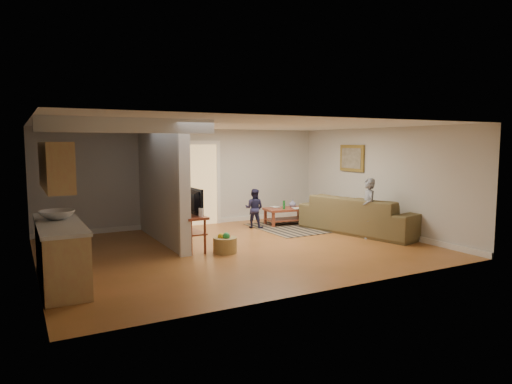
% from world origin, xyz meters
% --- Properties ---
extents(ground, '(7.50, 7.50, 0.00)m').
position_xyz_m(ground, '(0.00, 0.00, 0.00)').
color(ground, brown).
rests_on(ground, ground).
extents(room_shell, '(7.54, 6.02, 2.52)m').
position_xyz_m(room_shell, '(-1.07, 0.43, 1.46)').
color(room_shell, silver).
rests_on(room_shell, ground).
extents(area_rug, '(2.92, 2.17, 0.01)m').
position_xyz_m(area_rug, '(2.75, 1.42, 0.01)').
color(area_rug, black).
rests_on(area_rug, ground).
extents(sofa, '(1.88, 3.18, 0.87)m').
position_xyz_m(sofa, '(3.30, 0.12, 0.00)').
color(sofa, '#433D21').
rests_on(sofa, ground).
extents(coffee_table, '(1.18, 0.77, 0.66)m').
position_xyz_m(coffee_table, '(2.31, 1.88, 0.34)').
color(coffee_table, maroon).
rests_on(coffee_table, ground).
extents(tv_console, '(0.46, 1.15, 0.98)m').
position_xyz_m(tv_console, '(-0.94, 0.39, 0.65)').
color(tv_console, maroon).
rests_on(tv_console, ground).
extents(speaker_left, '(0.14, 0.14, 1.13)m').
position_xyz_m(speaker_left, '(-1.00, 1.20, 0.56)').
color(speaker_left, black).
rests_on(speaker_left, ground).
extents(speaker_right, '(0.12, 0.12, 0.97)m').
position_xyz_m(speaker_right, '(-1.00, 1.40, 0.48)').
color(speaker_right, black).
rests_on(speaker_right, ground).
extents(toy_basket, '(0.46, 0.46, 0.41)m').
position_xyz_m(toy_basket, '(-0.42, -0.20, 0.17)').
color(toy_basket, olive).
rests_on(toy_basket, ground).
extents(child, '(0.50, 0.58, 1.36)m').
position_xyz_m(child, '(3.00, -0.44, 0.00)').
color(child, gray).
rests_on(child, ground).
extents(toddler, '(0.61, 0.61, 1.00)m').
position_xyz_m(toddler, '(1.31, 1.85, 0.00)').
color(toddler, '#1E1E3E').
rests_on(toddler, ground).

